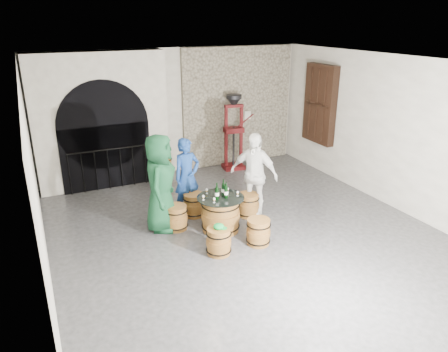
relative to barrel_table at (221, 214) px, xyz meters
name	(u,v)px	position (x,y,z in m)	size (l,w,h in m)	color
ground	(246,234)	(0.37, -0.34, -0.35)	(8.00, 8.00, 0.00)	#303032
wall_back	(175,112)	(0.37, 3.66, 1.25)	(8.00, 8.00, 0.00)	beige
wall_front	(438,266)	(0.37, -4.34, 1.25)	(8.00, 8.00, 0.00)	beige
wall_left	(35,185)	(-3.13, -0.34, 1.25)	(8.00, 8.00, 0.00)	beige
wall_right	(393,133)	(3.87, -0.34, 1.25)	(8.00, 8.00, 0.00)	beige
ceiling	(249,62)	(0.37, -0.34, 2.85)	(8.00, 8.00, 0.00)	beige
stone_facing_panel	(238,106)	(2.17, 3.60, 1.25)	(3.20, 0.12, 3.18)	gray
arched_opening	(102,122)	(-1.53, 3.40, 1.23)	(3.10, 0.60, 3.19)	beige
shuttered_window	(320,104)	(3.75, 2.06, 1.45)	(0.23, 1.10, 2.00)	black
barrel_table	(221,214)	(0.00, 0.00, 0.00)	(0.90, 0.90, 0.70)	brown
barrel_stool_left	(176,217)	(-0.76, 0.42, -0.11)	(0.45, 0.45, 0.49)	brown
barrel_stool_far	(194,205)	(-0.23, 0.84, -0.11)	(0.45, 0.45, 0.49)	brown
barrel_stool_right	(249,205)	(0.80, 0.34, -0.11)	(0.45, 0.45, 0.49)	brown
barrel_stool_near_right	(258,232)	(0.40, -0.77, -0.11)	(0.45, 0.45, 0.49)	brown
barrel_stool_near_left	(219,241)	(-0.39, -0.77, -0.11)	(0.45, 0.45, 0.49)	brown
green_cap	(219,227)	(-0.39, -0.78, 0.18)	(0.23, 0.18, 0.10)	#0C8B32
person_green	(160,183)	(-1.00, 0.56, 0.61)	(0.93, 0.61, 1.91)	#113F23
person_blue	(187,176)	(-0.29, 1.04, 0.46)	(0.59, 0.39, 1.62)	navy
person_white	(254,174)	(0.93, 0.40, 0.53)	(1.03, 0.43, 1.76)	white
wine_bottle_left	(217,193)	(-0.10, -0.05, 0.49)	(0.08, 0.08, 0.32)	black
wine_bottle_center	(226,191)	(0.08, -0.07, 0.49)	(0.08, 0.08, 0.32)	black
wine_bottle_right	(223,189)	(0.09, 0.06, 0.49)	(0.08, 0.08, 0.32)	black
tasting_glass_a	(214,200)	(-0.21, -0.18, 0.40)	(0.05, 0.05, 0.10)	#A77120
tasting_glass_b	(228,190)	(0.22, 0.15, 0.40)	(0.05, 0.05, 0.10)	#A77120
tasting_glass_c	(207,191)	(-0.17, 0.28, 0.40)	(0.05, 0.05, 0.10)	#A77120
tasting_glass_d	(225,191)	(0.17, 0.15, 0.40)	(0.05, 0.05, 0.10)	#A77120
tasting_glass_e	(238,194)	(0.31, -0.09, 0.40)	(0.05, 0.05, 0.10)	#A77120
tasting_glass_f	(203,198)	(-0.35, 0.01, 0.40)	(0.05, 0.05, 0.10)	#A77120
side_barrel	(162,167)	(-0.22, 3.06, 0.00)	(0.53, 0.53, 0.71)	brown
corking_press	(234,127)	(1.82, 3.12, 0.83)	(0.84, 0.51, 2.02)	#4E0D0E
control_box	(247,115)	(2.42, 3.52, 1.00)	(0.18, 0.10, 0.22)	silver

